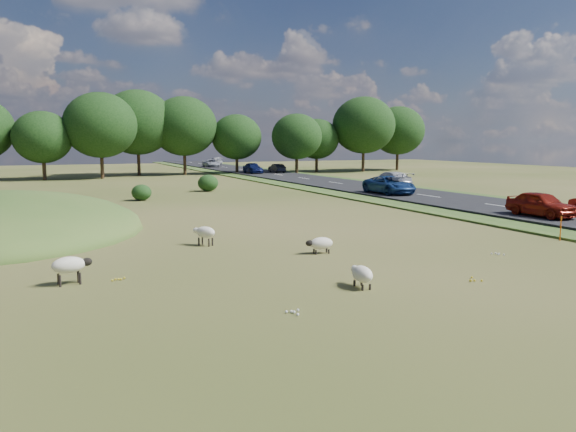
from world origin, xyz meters
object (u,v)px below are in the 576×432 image
object	(u,v)px
sheep_0	(362,274)
car_7	(215,161)
sheep_3	(321,243)
car_2	(389,185)
car_0	(253,168)
sheep_1	(70,265)
car_4	(541,204)
car_5	(277,168)
sheep_2	(205,232)
car_1	(211,163)
marker_post	(561,228)
car_6	(390,179)

from	to	relation	value
sheep_0	car_7	xyz separation A→B (m)	(21.80, 90.19, 0.46)
sheep_3	car_2	bearing A→B (deg)	-125.15
car_0	car_2	bearing A→B (deg)	-90.00
car_0	car_7	size ratio (longest dim) A/B	0.97
sheep_1	sheep_3	bearing A→B (deg)	-1.65
car_4	car_5	bearing A→B (deg)	85.67
sheep_0	sheep_2	size ratio (longest dim) A/B	1.05
sheep_0	car_5	bearing A→B (deg)	-14.73
car_1	car_2	xyz separation A→B (m)	(0.00, -54.84, 0.11)
car_5	marker_post	bearing A→B (deg)	81.25
sheep_1	car_1	xyz separation A→B (m)	(26.64, 75.74, 0.23)
sheep_3	car_0	xyz separation A→B (m)	(16.68, 53.45, 0.56)
car_7	sheep_1	bearing A→B (deg)	70.50
sheep_0	car_2	size ratio (longest dim) A/B	0.24
sheep_0	car_7	size ratio (longest dim) A/B	0.28
marker_post	sheep_1	xyz separation A→B (m)	(-21.88, 0.60, 0.06)
sheep_2	sheep_3	size ratio (longest dim) A/B	0.98
car_5	sheep_2	bearing A→B (deg)	63.93
marker_post	sheep_0	size ratio (longest dim) A/B	0.94
sheep_3	car_0	size ratio (longest dim) A/B	0.28
sheep_1	car_1	distance (m)	80.29
sheep_2	car_1	distance (m)	73.65
sheep_2	marker_post	bearing A→B (deg)	-144.43
car_2	car_4	xyz separation A→B (m)	(0.00, -16.04, -0.00)
sheep_1	sheep_2	size ratio (longest dim) A/B	1.11
marker_post	car_2	size ratio (longest dim) A/B	0.22
car_2	car_6	xyz separation A→B (m)	(3.80, 5.50, 0.02)
car_1	marker_post	bearing A→B (deg)	-93.57
sheep_0	car_6	size ratio (longest dim) A/B	0.24
car_1	car_2	distance (m)	54.84
car_0	car_5	xyz separation A→B (m)	(3.80, 0.35, -0.14)
sheep_0	car_2	bearing A→B (deg)	-30.14
car_6	car_7	world-z (taller)	car_6
sheep_3	car_0	distance (m)	55.99
marker_post	car_0	xyz separation A→B (m)	(4.77, 55.31, 0.41)
sheep_3	car_6	size ratio (longest dim) A/B	0.23
car_6	sheep_1	bearing A→B (deg)	40.93
sheep_0	sheep_2	distance (m)	9.67
car_1	car_5	bearing A→B (deg)	-79.59
marker_post	car_4	size ratio (longest dim) A/B	0.27
sheep_1	car_2	xyz separation A→B (m)	(26.64, 20.91, 0.34)
sheep_1	car_4	xyz separation A→B (m)	(26.64, 4.86, 0.34)
sheep_2	car_1	size ratio (longest dim) A/B	0.26
sheep_2	car_4	world-z (taller)	car_4
car_1	car_2	bearing A→B (deg)	-90.00
marker_post	car_7	bearing A→B (deg)	84.35
car_0	sheep_2	bearing A→B (deg)	-112.59
car_5	car_0	bearing A→B (deg)	5.21
car_0	car_2	size ratio (longest dim) A/B	0.82
marker_post	car_4	distance (m)	7.26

